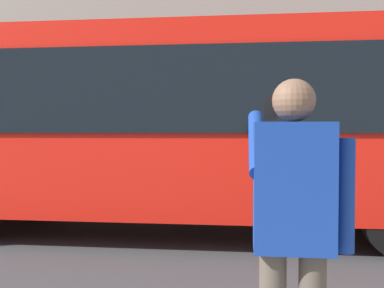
% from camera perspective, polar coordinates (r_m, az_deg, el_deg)
% --- Properties ---
extents(ground_plane, '(60.00, 60.00, 0.00)m').
position_cam_1_polar(ground_plane, '(7.22, 7.81, -10.88)').
color(ground_plane, '#38383A').
extents(red_bus, '(9.05, 2.54, 3.08)m').
position_cam_1_polar(red_bus, '(6.73, -2.34, 2.64)').
color(red_bus, red).
rests_on(red_bus, ground_plane).
extents(pedestrian_photographer, '(0.53, 0.52, 1.70)m').
position_cam_1_polar(pedestrian_photographer, '(2.33, 13.15, -9.33)').
color(pedestrian_photographer, '#4C4238').
rests_on(pedestrian_photographer, sidewalk_curb).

